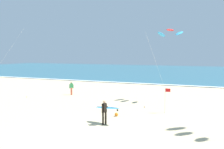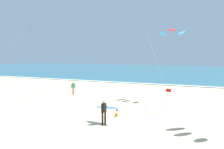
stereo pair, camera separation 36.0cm
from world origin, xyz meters
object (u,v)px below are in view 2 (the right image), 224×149
object	(u,v)px
lifeguard_flag	(166,98)
beach_ball	(117,114)
surfer_lead	(105,109)
bystander_green_top	(73,88)
kite_arc_scarlet_near	(172,33)

from	to	relation	value
lifeguard_flag	beach_ball	xyz separation A→B (m)	(-3.34, -2.52, -1.13)
surfer_lead	lifeguard_flag	xyz separation A→B (m)	(3.24, 4.78, 0.22)
bystander_green_top	lifeguard_flag	distance (m)	12.72
surfer_lead	bystander_green_top	bearing A→B (deg)	132.79
surfer_lead	beach_ball	size ratio (longest dim) A/B	7.37
surfer_lead	beach_ball	xyz separation A→B (m)	(-0.10, 2.26, -0.90)
kite_arc_scarlet_near	lifeguard_flag	distance (m)	7.80
surfer_lead	lifeguard_flag	bearing A→B (deg)	55.85
surfer_lead	beach_ball	bearing A→B (deg)	92.63
kite_arc_scarlet_near	beach_ball	size ratio (longest dim) A/B	26.21
kite_arc_scarlet_near	bystander_green_top	world-z (taller)	kite_arc_scarlet_near
bystander_green_top	beach_ball	distance (m)	11.09
surfer_lead	kite_arc_scarlet_near	size ratio (longest dim) A/B	0.28
surfer_lead	bystander_green_top	xyz separation A→B (m)	(-8.63, 9.32, -0.23)
surfer_lead	bystander_green_top	size ratio (longest dim) A/B	1.30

